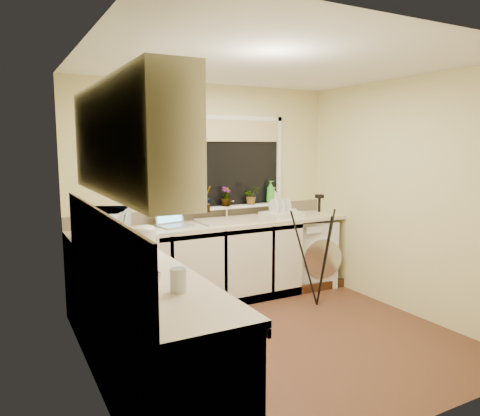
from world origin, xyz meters
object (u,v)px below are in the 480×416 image
dish_rack (281,215)px  tripod (318,250)px  plant_b (206,197)px  plant_a (181,199)px  plant_c (226,196)px  laptop (173,220)px  kettle (145,242)px  cup_left (154,279)px  steel_jar (141,266)px  microwave (106,226)px  glass_jug (178,280)px  soap_bottle_clear (274,195)px  plant_d (251,196)px  soap_bottle_green (271,192)px  washing_machine (308,252)px  cup_back (292,212)px

dish_rack → tripod: (0.07, -0.63, -0.32)m
plant_b → plant_a: bearing=177.9°
plant_b → plant_c: plant_b is taller
laptop → plant_b: (0.47, 0.17, 0.21)m
kettle → plant_a: plant_a is taller
tripod → plant_c: (-0.70, 0.84, 0.55)m
cup_left → laptop: bearing=66.8°
plant_a → steel_jar: bearing=-118.6°
dish_rack → microwave: size_ratio=0.84×
plant_c → glass_jug: bearing=-122.8°
soap_bottle_clear → plant_a: bearing=-179.9°
plant_a → plant_c: 0.55m
plant_c → soap_bottle_clear: size_ratio=1.23×
plant_c → plant_d: 0.34m
laptop → glass_jug: 2.23m
tripod → cup_left: (-2.24, -1.22, 0.32)m
glass_jug → microwave: (-0.08, 1.60, 0.08)m
microwave → soap_bottle_clear: 2.31m
microwave → plant_d: 1.98m
kettle → steel_jar: (-0.18, -0.48, -0.05)m
tripod → plant_c: size_ratio=5.34×
laptop → plant_c: (0.71, 0.15, 0.20)m
dish_rack → plant_b: (-0.88, 0.24, 0.24)m
microwave → soap_bottle_green: size_ratio=1.95×
plant_d → cup_left: (-1.88, -2.07, -0.21)m
cup_left → soap_bottle_clear: bearing=43.4°
plant_a → plant_d: size_ratio=1.09×
glass_jug → plant_c: (1.45, 2.25, 0.19)m
glass_jug → plant_b: 2.58m
washing_machine → laptop: bearing=-164.9°
steel_jar → cup_back: bearing=34.2°
dish_rack → plant_c: plant_c is taller
tripod → plant_d: size_ratio=5.92×
steel_jar → plant_d: size_ratio=0.55×
microwave → plant_b: bearing=-37.5°
laptop → dish_rack: laptop is taller
dish_rack → cup_back: bearing=-0.7°
dish_rack → glass_jug: 2.91m
steel_jar → soap_bottle_clear: bearing=39.3°
plant_c → cup_back: (0.81, -0.19, -0.22)m
plant_b → cup_left: plant_b is taller
cup_left → cup_back: bearing=38.7°
plant_b → microwave: bearing=-152.3°
plant_a → plant_b: size_ratio=0.91×
plant_b → laptop: bearing=-160.2°
washing_machine → microwave: (-2.60, -0.49, 0.63)m
cup_back → soap_bottle_green: bearing=129.3°
steel_jar → cup_left: size_ratio=1.31×
kettle → soap_bottle_clear: 2.45m
plant_b → soap_bottle_green: 0.87m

